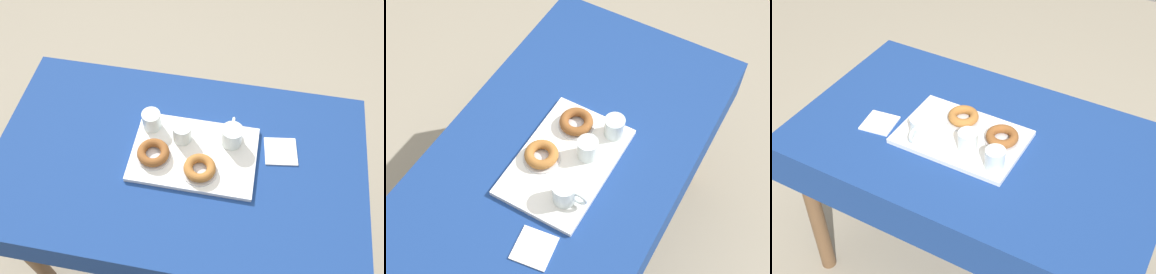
% 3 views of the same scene
% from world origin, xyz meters
% --- Properties ---
extents(ground_plane, '(6.00, 6.00, 0.00)m').
position_xyz_m(ground_plane, '(0.00, 0.00, 0.00)').
color(ground_plane, gray).
extents(dining_table, '(1.38, 0.83, 0.78)m').
position_xyz_m(dining_table, '(0.00, 0.00, 0.68)').
color(dining_table, navy).
rests_on(dining_table, ground).
extents(serving_tray, '(0.46, 0.30, 0.02)m').
position_xyz_m(serving_tray, '(-0.06, -0.03, 0.79)').
color(serving_tray, white).
rests_on(serving_tray, dining_table).
extents(tea_mug_left, '(0.08, 0.12, 0.08)m').
position_xyz_m(tea_mug_left, '(-0.18, -0.10, 0.83)').
color(tea_mug_left, silver).
rests_on(tea_mug_left, serving_tray).
extents(water_glass_near, '(0.07, 0.07, 0.08)m').
position_xyz_m(water_glass_near, '(0.00, -0.09, 0.83)').
color(water_glass_near, silver).
rests_on(water_glass_near, serving_tray).
extents(water_glass_far, '(0.07, 0.07, 0.08)m').
position_xyz_m(water_glass_far, '(0.12, -0.12, 0.83)').
color(water_glass_far, silver).
rests_on(water_glass_far, serving_tray).
extents(donut_plate_left, '(0.13, 0.13, 0.01)m').
position_xyz_m(donut_plate_left, '(-0.09, 0.04, 0.80)').
color(donut_plate_left, silver).
rests_on(donut_plate_left, serving_tray).
extents(sugar_donut_left, '(0.12, 0.12, 0.03)m').
position_xyz_m(sugar_donut_left, '(-0.09, 0.04, 0.82)').
color(sugar_donut_left, '#A3662D').
rests_on(sugar_donut_left, donut_plate_left).
extents(donut_plate_right, '(0.13, 0.13, 0.01)m').
position_xyz_m(donut_plate_right, '(0.09, 0.01, 0.80)').
color(donut_plate_right, silver).
rests_on(donut_plate_right, serving_tray).
extents(sugar_donut_right, '(0.12, 0.12, 0.03)m').
position_xyz_m(sugar_donut_right, '(0.09, 0.01, 0.82)').
color(sugar_donut_right, brown).
rests_on(sugar_donut_right, donut_plate_right).
extents(paper_napkin, '(0.13, 0.13, 0.01)m').
position_xyz_m(paper_napkin, '(-0.37, -0.10, 0.78)').
color(paper_napkin, white).
rests_on(paper_napkin, dining_table).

